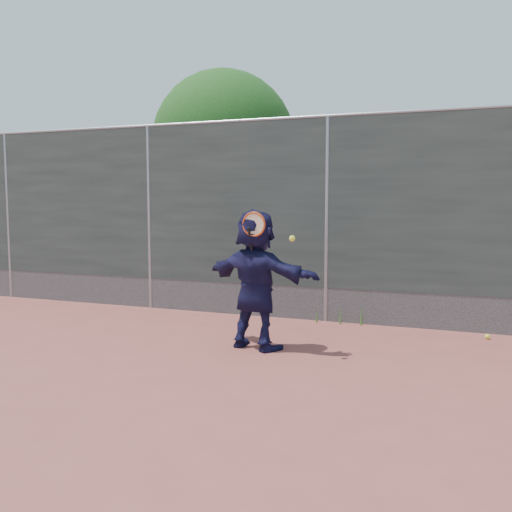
% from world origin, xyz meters
% --- Properties ---
extents(ground, '(80.00, 80.00, 0.00)m').
position_xyz_m(ground, '(0.00, 0.00, 0.00)').
color(ground, '#9E4C42').
rests_on(ground, ground).
extents(player, '(1.64, 0.89, 1.69)m').
position_xyz_m(player, '(-0.41, 1.67, 0.84)').
color(player, '#17163D').
rests_on(player, ground).
extents(ball_ground, '(0.07, 0.07, 0.07)m').
position_xyz_m(ball_ground, '(2.23, 3.16, 0.03)').
color(ball_ground, '#E8F436').
rests_on(ball_ground, ground).
extents(fence, '(20.00, 0.06, 3.03)m').
position_xyz_m(fence, '(-0.00, 3.50, 1.58)').
color(fence, '#38423D').
rests_on(fence, ground).
extents(swing_action, '(0.68, 0.21, 0.51)m').
position_xyz_m(swing_action, '(-0.31, 1.46, 1.48)').
color(swing_action, '#BE4011').
rests_on(swing_action, ground).
extents(tree_left, '(3.15, 3.00, 4.53)m').
position_xyz_m(tree_left, '(-2.85, 6.55, 2.94)').
color(tree_left, '#382314').
rests_on(tree_left, ground).
extents(weed_clump, '(0.68, 0.07, 0.30)m').
position_xyz_m(weed_clump, '(0.29, 3.38, 0.13)').
color(weed_clump, '#387226').
rests_on(weed_clump, ground).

